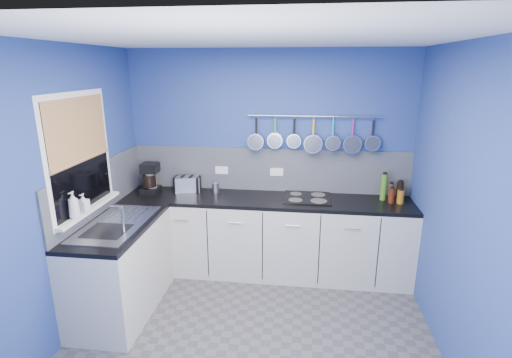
% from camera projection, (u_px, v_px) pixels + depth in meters
% --- Properties ---
extents(floor, '(3.20, 3.00, 0.02)m').
position_uv_depth(floor, '(251.00, 340.00, 3.41)').
color(floor, '#47474C').
rests_on(floor, ground).
extents(ceiling, '(3.20, 3.00, 0.02)m').
position_uv_depth(ceiling, '(250.00, 36.00, 2.71)').
color(ceiling, white).
rests_on(ceiling, ground).
extents(wall_back, '(3.20, 0.02, 2.50)m').
position_uv_depth(wall_back, '(269.00, 161.00, 4.50)').
color(wall_back, navy).
rests_on(wall_back, ground).
extents(wall_front, '(3.20, 0.02, 2.50)m').
position_uv_depth(wall_front, '(200.00, 330.00, 1.62)').
color(wall_front, navy).
rests_on(wall_front, ground).
extents(wall_left, '(0.02, 3.00, 2.50)m').
position_uv_depth(wall_left, '(61.00, 197.00, 3.25)').
color(wall_left, navy).
rests_on(wall_left, ground).
extents(wall_right, '(0.02, 3.00, 2.50)m').
position_uv_depth(wall_right, '(466.00, 215.00, 2.86)').
color(wall_right, navy).
rests_on(wall_right, ground).
extents(backsplash_back, '(3.20, 0.02, 0.50)m').
position_uv_depth(backsplash_back, '(268.00, 170.00, 4.50)').
color(backsplash_back, slate).
rests_on(backsplash_back, wall_back).
extents(backsplash_left, '(0.02, 1.80, 0.50)m').
position_uv_depth(backsplash_left, '(101.00, 187.00, 3.85)').
color(backsplash_left, slate).
rests_on(backsplash_left, wall_left).
extents(cabinet_run_back, '(3.20, 0.60, 0.86)m').
position_uv_depth(cabinet_run_back, '(265.00, 237.00, 4.43)').
color(cabinet_run_back, '#BAB8AE').
rests_on(cabinet_run_back, ground).
extents(worktop_back, '(3.20, 0.60, 0.04)m').
position_uv_depth(worktop_back, '(266.00, 200.00, 4.31)').
color(worktop_back, black).
rests_on(worktop_back, cabinet_run_back).
extents(cabinet_run_left, '(0.60, 1.20, 0.86)m').
position_uv_depth(cabinet_run_left, '(121.00, 269.00, 3.73)').
color(cabinet_run_left, '#BAB8AE').
rests_on(cabinet_run_left, ground).
extents(worktop_left, '(0.60, 1.20, 0.04)m').
position_uv_depth(worktop_left, '(117.00, 226.00, 3.61)').
color(worktop_left, black).
rests_on(worktop_left, cabinet_run_left).
extents(window_frame, '(0.01, 1.00, 1.10)m').
position_uv_depth(window_frame, '(80.00, 155.00, 3.45)').
color(window_frame, white).
rests_on(window_frame, wall_left).
extents(window_glass, '(0.01, 0.90, 1.00)m').
position_uv_depth(window_glass, '(80.00, 155.00, 3.45)').
color(window_glass, black).
rests_on(window_glass, wall_left).
extents(bamboo_blind, '(0.01, 0.90, 0.55)m').
position_uv_depth(bamboo_blind, '(78.00, 130.00, 3.39)').
color(bamboo_blind, '#BA7949').
rests_on(bamboo_blind, wall_left).
extents(window_sill, '(0.10, 0.98, 0.03)m').
position_uv_depth(window_sill, '(89.00, 209.00, 3.59)').
color(window_sill, white).
rests_on(window_sill, wall_left).
extents(sink_unit, '(0.50, 0.95, 0.01)m').
position_uv_depth(sink_unit, '(116.00, 223.00, 3.60)').
color(sink_unit, silver).
rests_on(sink_unit, worktop_left).
extents(mixer_tap, '(0.12, 0.08, 0.26)m').
position_uv_depth(mixer_tap, '(123.00, 219.00, 3.37)').
color(mixer_tap, silver).
rests_on(mixer_tap, worktop_left).
extents(socket_left, '(0.15, 0.01, 0.09)m').
position_uv_depth(socket_left, '(222.00, 170.00, 4.56)').
color(socket_left, white).
rests_on(socket_left, backsplash_back).
extents(socket_right, '(0.15, 0.01, 0.09)m').
position_uv_depth(socket_right, '(277.00, 172.00, 4.48)').
color(socket_right, white).
rests_on(socket_right, backsplash_back).
extents(pot_rail, '(1.45, 0.02, 0.02)m').
position_uv_depth(pot_rail, '(314.00, 116.00, 4.23)').
color(pot_rail, silver).
rests_on(pot_rail, wall_back).
extents(soap_bottle_a, '(0.10, 0.10, 0.24)m').
position_uv_depth(soap_bottle_a, '(74.00, 205.00, 3.31)').
color(soap_bottle_a, white).
rests_on(soap_bottle_a, window_sill).
extents(soap_bottle_b, '(0.09, 0.09, 0.17)m').
position_uv_depth(soap_bottle_b, '(83.00, 203.00, 3.45)').
color(soap_bottle_b, white).
rests_on(soap_bottle_b, window_sill).
extents(paper_towel, '(0.13, 0.13, 0.26)m').
position_uv_depth(paper_towel, '(151.00, 182.00, 4.45)').
color(paper_towel, white).
rests_on(paper_towel, worktop_back).
extents(coffee_maker, '(0.20, 0.22, 0.34)m').
position_uv_depth(coffee_maker, '(150.00, 178.00, 4.44)').
color(coffee_maker, black).
rests_on(coffee_maker, worktop_back).
extents(toaster, '(0.31, 0.23, 0.18)m').
position_uv_depth(toaster, '(187.00, 184.00, 4.51)').
color(toaster, silver).
rests_on(toaster, worktop_back).
extents(canister, '(0.08, 0.08, 0.12)m').
position_uv_depth(canister, '(216.00, 188.00, 4.48)').
color(canister, silver).
rests_on(canister, worktop_back).
extents(hob, '(0.52, 0.45, 0.01)m').
position_uv_depth(hob, '(307.00, 198.00, 4.29)').
color(hob, black).
rests_on(hob, worktop_back).
extents(pan_0, '(0.19, 0.11, 0.38)m').
position_uv_depth(pan_0, '(256.00, 132.00, 4.35)').
color(pan_0, silver).
rests_on(pan_0, pot_rail).
extents(pan_1, '(0.17, 0.07, 0.36)m').
position_uv_depth(pan_1, '(275.00, 132.00, 4.32)').
color(pan_1, silver).
rests_on(pan_1, pot_rail).
extents(pan_2, '(0.16, 0.08, 0.35)m').
position_uv_depth(pan_2, '(294.00, 132.00, 4.30)').
color(pan_2, silver).
rests_on(pan_2, pot_rail).
extents(pan_3, '(0.21, 0.10, 0.40)m').
position_uv_depth(pan_3, '(313.00, 135.00, 4.28)').
color(pan_3, silver).
rests_on(pan_3, pot_rail).
extents(pan_4, '(0.17, 0.13, 0.36)m').
position_uv_depth(pan_4, '(333.00, 133.00, 4.25)').
color(pan_4, silver).
rests_on(pan_4, pot_rail).
extents(pan_5, '(0.21, 0.08, 0.40)m').
position_uv_depth(pan_5, '(352.00, 135.00, 4.23)').
color(pan_5, silver).
rests_on(pan_5, pot_rail).
extents(pan_6, '(0.17, 0.08, 0.36)m').
position_uv_depth(pan_6, '(373.00, 134.00, 4.19)').
color(pan_6, silver).
rests_on(pan_6, pot_rail).
extents(condiment_0, '(0.07, 0.07, 0.20)m').
position_uv_depth(condiment_0, '(400.00, 191.00, 4.22)').
color(condiment_0, black).
rests_on(condiment_0, worktop_back).
extents(condiment_1, '(0.05, 0.05, 0.18)m').
position_uv_depth(condiment_1, '(391.00, 192.00, 4.24)').
color(condiment_1, brown).
rests_on(condiment_1, worktop_back).
extents(condiment_2, '(0.07, 0.07, 0.29)m').
position_uv_depth(condiment_2, '(384.00, 187.00, 4.21)').
color(condiment_2, '#3F721E').
rests_on(condiment_2, worktop_back).
extents(condiment_3, '(0.07, 0.07, 0.15)m').
position_uv_depth(condiment_3, '(401.00, 197.00, 4.12)').
color(condiment_3, '#8C5914').
rests_on(condiment_3, worktop_back).
extents(condiment_4, '(0.06, 0.06, 0.16)m').
position_uv_depth(condiment_4, '(391.00, 196.00, 4.13)').
color(condiment_4, '#4C190C').
rests_on(condiment_4, worktop_back).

